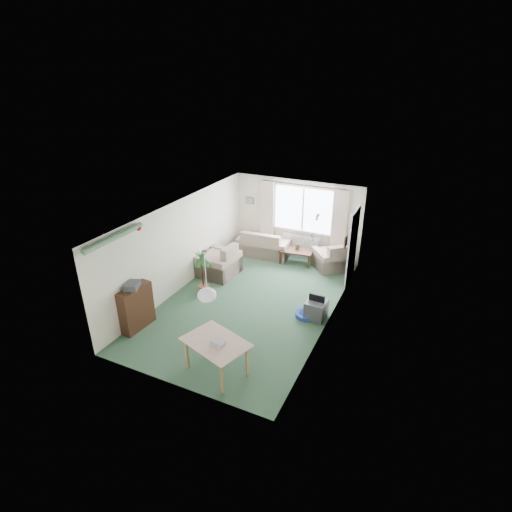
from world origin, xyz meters
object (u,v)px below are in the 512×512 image
at_px(armchair_corner, 332,255).
at_px(pet_bed, 306,315).
at_px(armchair_left, 218,259).
at_px(tv_cube, 316,310).
at_px(dining_table, 217,357).
at_px(bookshelf, 136,308).
at_px(sofa, 264,243).
at_px(coffee_table, 296,256).
at_px(houseplant, 203,271).

relative_size(armchair_corner, pet_bed, 1.80).
xyz_separation_m(armchair_corner, armchair_left, (-2.81, -1.76, 0.06)).
bearing_deg(tv_cube, pet_bed, -166.79).
bearing_deg(dining_table, armchair_left, 119.68).
bearing_deg(bookshelf, armchair_corner, 60.08).
distance_m(sofa, armchair_corner, 2.18).
height_order(armchair_left, dining_table, armchair_left).
bearing_deg(armchair_left, armchair_corner, 125.72).
height_order(armchair_corner, dining_table, armchair_corner).
height_order(armchair_corner, bookshelf, bookshelf).
bearing_deg(bookshelf, armchair_left, 87.01).
distance_m(sofa, dining_table, 5.53).
bearing_deg(armchair_corner, tv_cube, 57.56).
relative_size(coffee_table, houseplant, 0.74).
xyz_separation_m(dining_table, pet_bed, (0.95, 2.56, -0.30)).
bearing_deg(coffee_table, pet_bed, -65.15).
relative_size(armchair_left, coffee_table, 1.09).
bearing_deg(armchair_left, tv_cube, 76.94).
distance_m(sofa, tv_cube, 3.77).
distance_m(bookshelf, pet_bed, 3.92).
distance_m(armchair_left, coffee_table, 2.41).
xyz_separation_m(sofa, armchair_corner, (2.18, -0.02, 0.01)).
bearing_deg(sofa, tv_cube, 129.10).
bearing_deg(sofa, pet_bed, 126.10).
xyz_separation_m(sofa, dining_table, (1.40, -5.35, -0.06)).
bearing_deg(bookshelf, tv_cube, 33.75).
relative_size(dining_table, tv_cube, 2.22).
bearing_deg(dining_table, bookshelf, 167.40).
relative_size(tv_cube, pet_bed, 0.98).
bearing_deg(pet_bed, houseplant, -177.53).
relative_size(houseplant, dining_table, 1.18).
distance_m(sofa, bookshelf, 4.92).
distance_m(houseplant, pet_bed, 2.84).
bearing_deg(houseplant, armchair_left, 100.47).
height_order(sofa, houseplant, houseplant).
relative_size(sofa, houseplant, 1.24).
xyz_separation_m(sofa, pet_bed, (2.35, -2.79, -0.35)).
distance_m(dining_table, tv_cube, 2.86).
xyz_separation_m(houseplant, tv_cube, (2.99, 0.16, -0.43)).
bearing_deg(sofa, armchair_corner, 175.35).
distance_m(armchair_corner, bookshelf, 5.74).
height_order(bookshelf, tv_cube, bookshelf).
height_order(dining_table, tv_cube, dining_table).
xyz_separation_m(sofa, tv_cube, (2.57, -2.75, -0.18)).
distance_m(sofa, houseplant, 2.95).
relative_size(armchair_corner, tv_cube, 1.85).
bearing_deg(coffee_table, dining_table, -87.03).
height_order(dining_table, pet_bed, dining_table).
height_order(coffee_table, dining_table, dining_table).
xyz_separation_m(coffee_table, pet_bed, (1.22, -2.63, -0.17)).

